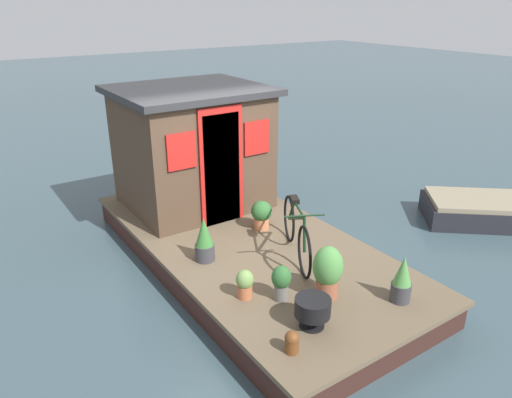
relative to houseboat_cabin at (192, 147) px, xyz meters
The scene contains 12 objects.
ground_plane 2.14m from the houseboat_cabin, behind, with size 60.00×60.00×0.00m, color #384C54.
houseboat_deck 2.02m from the houseboat_cabin, behind, with size 5.51×2.62×0.40m.
houseboat_cabin is the anchor object (origin of this frame).
bicycle 2.50m from the houseboat_cabin, behind, with size 1.49×0.80×0.80m.
potted_plant_geranium 3.40m from the houseboat_cabin, behind, with size 0.35×0.35×0.64m.
potted_plant_sage 4.00m from the houseboat_cabin, behind, with size 0.23×0.23×0.58m.
potted_plant_lavender 2.09m from the houseboat_cabin, 156.32° to the left, with size 0.26×0.26×0.61m.
potted_plant_mint 3.06m from the houseboat_cabin, 163.73° to the left, with size 0.21×0.21×0.35m.
potted_plant_rosemary 1.67m from the houseboat_cabin, 165.78° to the right, with size 0.31×0.31×0.44m.
potted_plant_fern 3.23m from the houseboat_cabin, behind, with size 0.23×0.23×0.43m.
charcoal_grill 3.80m from the houseboat_cabin, behind, with size 0.38×0.38×0.34m.
mooring_bollard 4.09m from the houseboat_cabin, 166.14° to the left, with size 0.15×0.15×0.24m.
Camera 1 is at (-5.18, 3.37, 3.60)m, focal length 33.78 mm.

